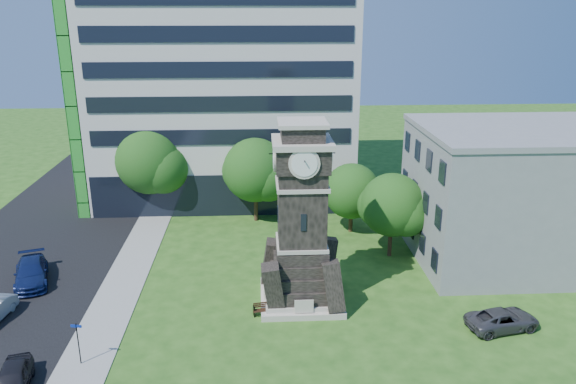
{
  "coord_description": "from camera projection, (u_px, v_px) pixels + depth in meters",
  "views": [
    {
      "loc": [
        0.32,
        -31.55,
        18.79
      ],
      "look_at": [
        2.37,
        6.68,
        6.15
      ],
      "focal_mm": 35.0,
      "sensor_mm": 36.0,
      "label": 1
    }
  ],
  "objects": [
    {
      "name": "street",
      "position": [
        2.0,
        287.0,
        39.62
      ],
      "size": [
        14.0,
        80.0,
        0.02
      ],
      "primitive_type": "cube",
      "color": "black",
      "rests_on": "ground"
    },
    {
      "name": "tree_ne",
      "position": [
        352.0,
        193.0,
        48.31
      ],
      "size": [
        5.3,
        4.82,
        6.14
      ],
      "rotation": [
        0.0,
        0.0,
        -0.06
      ],
      "color": "#332114",
      "rests_on": "ground"
    },
    {
      "name": "car_street_south",
      "position": [
        13.0,
        380.0,
        28.64
      ],
      "size": [
        2.42,
        4.29,
        1.38
      ],
      "primitive_type": "imported",
      "rotation": [
        0.0,
        0.0,
        0.21
      ],
      "color": "black",
      "rests_on": "ground"
    },
    {
      "name": "ground",
      "position": [
        257.0,
        317.0,
        35.8
      ],
      "size": [
        160.0,
        160.0,
        0.0
      ],
      "primitive_type": "plane",
      "color": "#255016",
      "rests_on": "ground"
    },
    {
      "name": "office_tall",
      "position": [
        222.0,
        55.0,
        55.67
      ],
      "size": [
        26.2,
        15.11,
        28.6
      ],
      "color": "silver",
      "rests_on": "ground"
    },
    {
      "name": "park_bench",
      "position": [
        267.0,
        308.0,
        35.84
      ],
      "size": [
        1.75,
        0.47,
        0.9
      ],
      "rotation": [
        0.0,
        0.0,
        0.18
      ],
      "color": "black",
      "rests_on": "ground"
    },
    {
      "name": "car_east_lot",
      "position": [
        502.0,
        319.0,
        34.29
      ],
      "size": [
        4.85,
        2.96,
        1.26
      ],
      "primitive_type": "imported",
      "rotation": [
        0.0,
        0.0,
        1.78
      ],
      "color": "#414145",
      "rests_on": "ground"
    },
    {
      "name": "office_low",
      "position": [
        517.0,
        194.0,
        42.77
      ],
      "size": [
        15.2,
        12.2,
        10.4
      ],
      "color": "gray",
      "rests_on": "ground"
    },
    {
      "name": "sidewalk",
      "position": [
        123.0,
        283.0,
        40.04
      ],
      "size": [
        3.0,
        70.0,
        0.06
      ],
      "primitive_type": "cube",
      "color": "gray",
      "rests_on": "ground"
    },
    {
      "name": "street_sign",
      "position": [
        78.0,
        339.0,
        30.54
      ],
      "size": [
        0.61,
        0.06,
        2.56
      ],
      "rotation": [
        0.0,
        0.0,
        -0.17
      ],
      "color": "black",
      "rests_on": "ground"
    },
    {
      "name": "tree_nc",
      "position": [
        256.0,
        172.0,
        50.56
      ],
      "size": [
        6.38,
        5.8,
        7.74
      ],
      "rotation": [
        0.0,
        0.0,
        0.1
      ],
      "color": "#332114",
      "rests_on": "ground"
    },
    {
      "name": "tree_east",
      "position": [
        393.0,
        207.0,
        43.35
      ],
      "size": [
        5.45,
        4.95,
        6.75
      ],
      "rotation": [
        0.0,
        0.0,
        0.04
      ],
      "color": "#332114",
      "rests_on": "ground"
    },
    {
      "name": "car_street_north",
      "position": [
        31.0,
        273.0,
        40.01
      ],
      "size": [
        3.71,
        5.71,
        1.54
      ],
      "primitive_type": "imported",
      "rotation": [
        0.0,
        0.0,
        0.32
      ],
      "color": "#121E4E",
      "rests_on": "ground"
    },
    {
      "name": "clock_tower",
      "position": [
        302.0,
        227.0,
        36.19
      ],
      "size": [
        5.4,
        5.4,
        12.22
      ],
      "color": "beige",
      "rests_on": "ground"
    },
    {
      "name": "tree_nw",
      "position": [
        151.0,
        162.0,
        52.16
      ],
      "size": [
        6.98,
        6.34,
        8.44
      ],
      "rotation": [
        0.0,
        0.0,
        -0.36
      ],
      "color": "#332114",
      "rests_on": "ground"
    }
  ]
}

